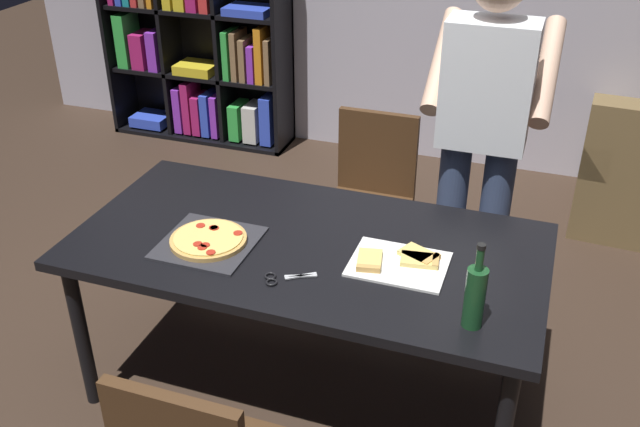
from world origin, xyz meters
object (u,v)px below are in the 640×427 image
at_px(dining_table, 308,256).
at_px(kitchen_scissors, 282,278).
at_px(pepperoni_pizza_on_tray, 209,241).
at_px(bookshelf, 195,14).
at_px(wine_bottle, 475,296).
at_px(person_serving_pizza, 482,132).
at_px(chair_far_side, 371,189).

height_order(dining_table, kitchen_scissors, kitchen_scissors).
height_order(pepperoni_pizza_on_tray, kitchen_scissors, pepperoni_pizza_on_tray).
xyz_separation_m(bookshelf, wine_bottle, (2.43, -2.68, -0.08)).
distance_m(person_serving_pizza, pepperoni_pizza_on_tray, 1.29).
bearing_deg(chair_far_side, bookshelf, 140.84).
bearing_deg(chair_far_side, kitchen_scissors, -90.05).
height_order(chair_far_side, bookshelf, bookshelf).
height_order(chair_far_side, pepperoni_pizza_on_tray, chair_far_side).
height_order(bookshelf, wine_bottle, bookshelf).
height_order(dining_table, person_serving_pizza, person_serving_pizza).
distance_m(pepperoni_pizza_on_tray, kitchen_scissors, 0.39).
distance_m(pepperoni_pizza_on_tray, wine_bottle, 1.07).
bearing_deg(kitchen_scissors, pepperoni_pizza_on_tray, 160.19).
xyz_separation_m(bookshelf, pepperoni_pizza_on_tray, (1.37, -2.51, -0.18)).
bearing_deg(kitchen_scissors, dining_table, 89.75).
bearing_deg(person_serving_pizza, chair_far_side, 158.30).
bearing_deg(chair_far_side, wine_bottle, -61.34).
bearing_deg(dining_table, kitchen_scissors, -90.25).
distance_m(chair_far_side, wine_bottle, 1.49).
xyz_separation_m(chair_far_side, wine_bottle, (0.69, -1.27, 0.36)).
bearing_deg(pepperoni_pizza_on_tray, person_serving_pizza, 43.91).
bearing_deg(person_serving_pizza, wine_bottle, -82.39).
relative_size(chair_far_side, kitchen_scissors, 4.65).
xyz_separation_m(chair_far_side, bookshelf, (-1.73, 1.41, 0.43)).
bearing_deg(dining_table, bookshelf, 126.15).
xyz_separation_m(dining_table, kitchen_scissors, (-0.00, -0.27, 0.07)).
relative_size(chair_far_side, wine_bottle, 2.85).
bearing_deg(wine_bottle, bookshelf, 132.16).
relative_size(dining_table, chair_far_side, 2.07).
xyz_separation_m(bookshelf, person_serving_pizza, (2.29, -1.63, 0.05)).
distance_m(wine_bottle, kitchen_scissors, 0.70).
relative_size(pepperoni_pizza_on_tray, wine_bottle, 1.15).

